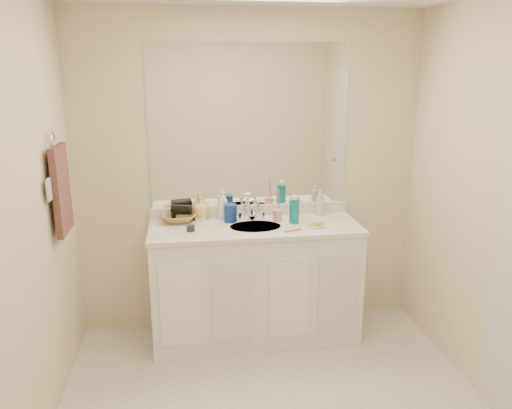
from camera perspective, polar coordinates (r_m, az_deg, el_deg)
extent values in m
cube|color=beige|center=(3.79, -0.73, 3.47)|extent=(2.60, 0.02, 2.40)
cube|color=beige|center=(1.42, 14.56, -18.47)|extent=(2.60, 0.02, 2.40)
cube|color=beige|center=(2.62, -25.85, -3.52)|extent=(0.02, 2.60, 2.40)
cube|color=white|center=(3.77, -0.11, -9.00)|extent=(1.50, 0.55, 0.85)
cube|color=white|center=(3.61, -0.12, -2.63)|extent=(1.52, 0.57, 0.03)
cube|color=silver|center=(3.84, -0.69, -0.66)|extent=(1.52, 0.03, 0.08)
cylinder|color=beige|center=(3.59, -0.07, -2.68)|extent=(0.37, 0.37, 0.02)
cylinder|color=silver|center=(3.74, -0.48, -0.86)|extent=(0.02, 0.02, 0.11)
cube|color=white|center=(3.73, -0.74, 8.88)|extent=(1.48, 0.01, 1.20)
cylinder|color=navy|center=(3.68, -2.93, -0.98)|extent=(0.10, 0.10, 0.13)
cylinder|color=#D4B096|center=(3.70, 2.44, -1.23)|extent=(0.07, 0.07, 0.09)
cylinder|color=#F64079|center=(3.68, 2.61, 0.37)|extent=(0.02, 0.04, 0.20)
cylinder|color=#0B7785|center=(3.65, 4.40, -0.80)|extent=(0.08, 0.08, 0.17)
cylinder|color=silver|center=(3.87, 7.31, -0.04)|extent=(0.08, 0.08, 0.16)
cube|color=silver|center=(3.59, 7.00, -2.46)|extent=(0.13, 0.11, 0.01)
cube|color=#95DC35|center=(3.59, 7.01, -2.19)|extent=(0.08, 0.07, 0.03)
cube|color=#FA551A|center=(3.50, 4.28, -2.97)|extent=(0.14, 0.08, 0.01)
cylinder|color=black|center=(3.50, -7.48, -2.72)|extent=(0.07, 0.07, 0.04)
imported|color=white|center=(3.75, -3.80, -0.09)|extent=(0.10, 0.10, 0.21)
imported|color=#F7F4C9|center=(3.75, -6.31, -0.41)|extent=(0.09, 0.09, 0.17)
imported|color=#D4B752|center=(3.76, -6.36, -0.30)|extent=(0.17, 0.17, 0.18)
imported|color=#A07B40|center=(3.73, -8.78, -1.48)|extent=(0.26, 0.26, 0.06)
cylinder|color=black|center=(3.71, -8.51, -0.59)|extent=(0.16, 0.11, 0.07)
torus|color=silver|center=(3.27, -22.19, 6.68)|extent=(0.01, 0.11, 0.11)
cube|color=#412623|center=(3.32, -21.34, 1.58)|extent=(0.04, 0.32, 0.55)
cube|color=silver|center=(3.12, -22.59, 1.59)|extent=(0.01, 0.08, 0.13)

